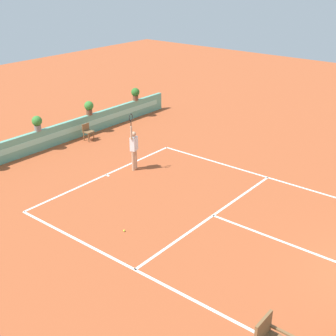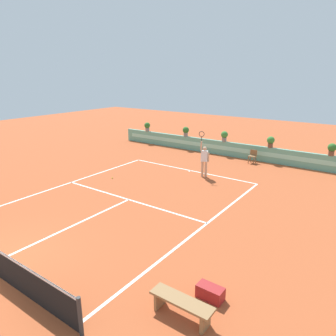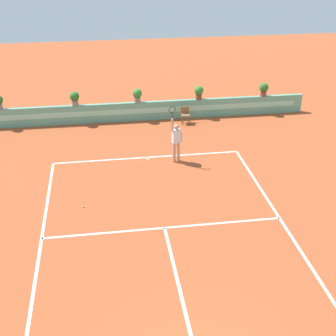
# 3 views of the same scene
# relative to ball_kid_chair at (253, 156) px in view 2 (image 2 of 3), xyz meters

# --- Properties ---
(ground_plane) EXTENTS (60.00, 60.00, 0.00)m
(ground_plane) POSITION_rel_ball_kid_chair_xyz_m (-2.40, -9.66, -0.48)
(ground_plane) COLOR #A84C28
(court_lines) EXTENTS (8.32, 11.94, 0.01)m
(court_lines) POSITION_rel_ball_kid_chair_xyz_m (-2.40, -8.94, -0.47)
(court_lines) COLOR white
(court_lines) RESTS_ON ground
(back_wall_barrier) EXTENTS (18.00, 0.21, 1.00)m
(back_wall_barrier) POSITION_rel_ball_kid_chair_xyz_m (-2.40, 0.73, 0.02)
(back_wall_barrier) COLOR #60A88E
(back_wall_barrier) RESTS_ON ground
(ball_kid_chair) EXTENTS (0.44, 0.44, 0.85)m
(ball_kid_chair) POSITION_rel_ball_kid_chair_xyz_m (0.00, 0.00, 0.00)
(ball_kid_chair) COLOR brown
(ball_kid_chair) RESTS_ON ground
(bench_courtside) EXTENTS (1.60, 0.44, 0.51)m
(bench_courtside) POSITION_rel_ball_kid_chair_xyz_m (3.54, -13.93, -0.10)
(bench_courtside) COLOR olive
(bench_courtside) RESTS_ON ground
(gear_bag) EXTENTS (0.70, 0.37, 0.36)m
(gear_bag) POSITION_rel_ball_kid_chair_xyz_m (3.79, -12.95, -0.30)
(gear_bag) COLOR maroon
(gear_bag) RESTS_ON ground
(tennis_player) EXTENTS (0.60, 0.31, 2.58)m
(tennis_player) POSITION_rel_ball_kid_chair_xyz_m (-1.19, -4.32, 0.57)
(tennis_player) COLOR tan
(tennis_player) RESTS_ON ground
(tennis_ball_near_baseline) EXTENTS (0.07, 0.07, 0.07)m
(tennis_ball_near_baseline) POSITION_rel_ball_kid_chair_xyz_m (-5.18, -7.54, -0.44)
(tennis_ball_near_baseline) COLOR #CCE033
(tennis_ball_near_baseline) RESTS_ON ground
(potted_plant_right) EXTENTS (0.48, 0.48, 0.72)m
(potted_plant_right) POSITION_rel_ball_kid_chair_xyz_m (0.84, 0.73, 0.93)
(potted_plant_right) COLOR brown
(potted_plant_right) RESTS_ON back_wall_barrier
(potted_plant_far_right) EXTENTS (0.48, 0.48, 0.72)m
(potted_plant_far_right) POSITION_rel_ball_kid_chair_xyz_m (4.40, 0.73, 0.93)
(potted_plant_far_right) COLOR brown
(potted_plant_far_right) RESTS_ON back_wall_barrier
(potted_plant_left) EXTENTS (0.48, 0.48, 0.72)m
(potted_plant_left) POSITION_rel_ball_kid_chair_xyz_m (-5.60, 0.73, 0.93)
(potted_plant_left) COLOR gray
(potted_plant_left) RESTS_ON back_wall_barrier
(potted_plant_centre) EXTENTS (0.48, 0.48, 0.72)m
(potted_plant_centre) POSITION_rel_ball_kid_chair_xyz_m (-2.40, 0.73, 0.93)
(potted_plant_centre) COLOR gray
(potted_plant_centre) RESTS_ON back_wall_barrier
(potted_plant_far_left) EXTENTS (0.48, 0.48, 0.72)m
(potted_plant_far_left) POSITION_rel_ball_kid_chair_xyz_m (-9.34, 0.73, 0.93)
(potted_plant_far_left) COLOR gray
(potted_plant_far_left) RESTS_ON back_wall_barrier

